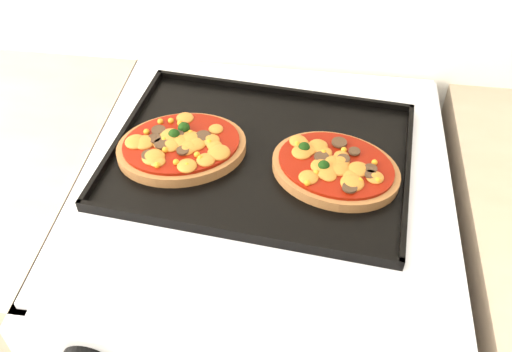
% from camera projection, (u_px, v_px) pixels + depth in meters
% --- Properties ---
extents(stove, '(0.60, 0.60, 0.91)m').
position_uv_depth(stove, '(262.00, 321.00, 1.24)').
color(stove, silver).
rests_on(stove, floor).
extents(baking_tray, '(0.51, 0.40, 0.02)m').
position_uv_depth(baking_tray, '(260.00, 154.00, 0.93)').
color(baking_tray, black).
rests_on(baking_tray, stove).
extents(pizza_left, '(0.25, 0.22, 0.03)m').
position_uv_depth(pizza_left, '(182.00, 146.00, 0.92)').
color(pizza_left, '#9F6636').
rests_on(pizza_left, baking_tray).
extents(pizza_right, '(0.24, 0.21, 0.03)m').
position_uv_depth(pizza_right, '(335.00, 167.00, 0.89)').
color(pizza_right, '#9F6636').
rests_on(pizza_right, baking_tray).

